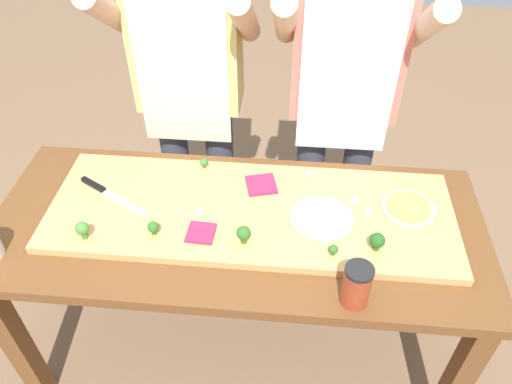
{
  "coord_description": "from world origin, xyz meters",
  "views": [
    {
      "loc": [
        0.17,
        -1.15,
        1.97
      ],
      "look_at": [
        0.06,
        0.04,
        0.88
      ],
      "focal_mm": 34.62,
      "sensor_mm": 36.0,
      "label": 1
    }
  ],
  "objects_px": {
    "prep_table": "(238,244)",
    "cook_left": "(190,81)",
    "cheese_crumble_a": "(309,174)",
    "cook_right": "(344,88)",
    "broccoli_floret_center_right": "(82,229)",
    "broccoli_floret_front_right": "(204,163)",
    "broccoli_floret_back_mid": "(244,234)",
    "cheese_crumble_c": "(368,212)",
    "sauce_jar": "(356,285)",
    "chefs_knife": "(104,191)",
    "pizza_slice_far_right": "(261,185)",
    "pizza_slice_center": "(201,233)",
    "broccoli_floret_back_right": "(153,227)",
    "pizza_whole_pesto_green": "(408,208)",
    "cheese_crumble_d": "(354,200)",
    "broccoli_floret_front_mid": "(377,241)",
    "pizza_whole_white_garlic": "(322,218)",
    "cheese_crumble_b": "(199,213)",
    "broccoli_floret_front_left": "(333,250)"
  },
  "relations": [
    {
      "from": "broccoli_floret_back_right",
      "to": "cheese_crumble_c",
      "type": "relative_size",
      "value": 3.22
    },
    {
      "from": "broccoli_floret_back_mid",
      "to": "cheese_crumble_c",
      "type": "distance_m",
      "value": 0.43
    },
    {
      "from": "broccoli_floret_back_right",
      "to": "broccoli_floret_front_right",
      "type": "xyz_separation_m",
      "value": [
        0.1,
        0.35,
        -0.01
      ]
    },
    {
      "from": "pizza_whole_pesto_green",
      "to": "broccoli_floret_back_right",
      "type": "relative_size",
      "value": 3.71
    },
    {
      "from": "broccoli_floret_center_right",
      "to": "cheese_crumble_b",
      "type": "distance_m",
      "value": 0.37
    },
    {
      "from": "pizza_slice_far_right",
      "to": "cheese_crumble_a",
      "type": "xyz_separation_m",
      "value": [
        0.17,
        0.07,
        0.0
      ]
    },
    {
      "from": "broccoli_floret_front_mid",
      "to": "cheese_crumble_b",
      "type": "bearing_deg",
      "value": 170.34
    },
    {
      "from": "pizza_whole_white_garlic",
      "to": "sauce_jar",
      "type": "height_order",
      "value": "sauce_jar"
    },
    {
      "from": "broccoli_floret_center_right",
      "to": "cook_right",
      "type": "distance_m",
      "value": 1.07
    },
    {
      "from": "broccoli_floret_back_right",
      "to": "broccoli_floret_center_right",
      "type": "height_order",
      "value": "broccoli_floret_center_right"
    },
    {
      "from": "pizza_slice_center",
      "to": "broccoli_floret_back_right",
      "type": "xyz_separation_m",
      "value": [
        -0.15,
        -0.01,
        0.02
      ]
    },
    {
      "from": "broccoli_floret_front_mid",
      "to": "pizza_slice_center",
      "type": "bearing_deg",
      "value": 178.97
    },
    {
      "from": "broccoli_floret_front_right",
      "to": "cheese_crumble_c",
      "type": "bearing_deg",
      "value": -17.88
    },
    {
      "from": "pizza_slice_center",
      "to": "broccoli_floret_back_mid",
      "type": "xyz_separation_m",
      "value": [
        0.14,
        -0.02,
        0.03
      ]
    },
    {
      "from": "chefs_knife",
      "to": "broccoli_floret_back_right",
      "type": "height_order",
      "value": "broccoli_floret_back_right"
    },
    {
      "from": "pizza_whole_pesto_green",
      "to": "broccoli_floret_back_mid",
      "type": "bearing_deg",
      "value": -159.82
    },
    {
      "from": "sauce_jar",
      "to": "cook_left",
      "type": "bearing_deg",
      "value": 127.29
    },
    {
      "from": "pizza_whole_white_garlic",
      "to": "broccoli_floret_front_right",
      "type": "height_order",
      "value": "broccoli_floret_front_right"
    },
    {
      "from": "broccoli_floret_back_mid",
      "to": "cheese_crumble_a",
      "type": "xyz_separation_m",
      "value": [
        0.2,
        0.34,
        -0.03
      ]
    },
    {
      "from": "pizza_slice_center",
      "to": "cheese_crumble_c",
      "type": "distance_m",
      "value": 0.56
    },
    {
      "from": "cook_right",
      "to": "cheese_crumble_c",
      "type": "bearing_deg",
      "value": -79.88
    },
    {
      "from": "pizza_slice_center",
      "to": "cook_left",
      "type": "relative_size",
      "value": 0.05
    },
    {
      "from": "cheese_crumble_a",
      "to": "cook_right",
      "type": "distance_m",
      "value": 0.37
    },
    {
      "from": "broccoli_floret_back_right",
      "to": "cheese_crumble_a",
      "type": "xyz_separation_m",
      "value": [
        0.49,
        0.33,
        -0.02
      ]
    },
    {
      "from": "pizza_slice_far_right",
      "to": "broccoli_floret_back_mid",
      "type": "xyz_separation_m",
      "value": [
        -0.03,
        -0.27,
        0.03
      ]
    },
    {
      "from": "sauce_jar",
      "to": "pizza_whole_white_garlic",
      "type": "bearing_deg",
      "value": 107.32
    },
    {
      "from": "cheese_crumble_a",
      "to": "broccoli_floret_back_mid",
      "type": "bearing_deg",
      "value": -120.42
    },
    {
      "from": "broccoli_floret_front_left",
      "to": "broccoli_floret_front_right",
      "type": "bearing_deg",
      "value": 140.74
    },
    {
      "from": "broccoli_floret_center_right",
      "to": "broccoli_floret_front_right",
      "type": "height_order",
      "value": "broccoli_floret_center_right"
    },
    {
      "from": "pizza_whole_pesto_green",
      "to": "broccoli_floret_front_right",
      "type": "height_order",
      "value": "broccoli_floret_front_right"
    },
    {
      "from": "cheese_crumble_a",
      "to": "cook_left",
      "type": "distance_m",
      "value": 0.6
    },
    {
      "from": "cheese_crumble_c",
      "to": "broccoli_floret_back_mid",
      "type": "bearing_deg",
      "value": -157.42
    },
    {
      "from": "pizza_slice_far_right",
      "to": "broccoli_floret_front_mid",
      "type": "height_order",
      "value": "broccoli_floret_front_mid"
    },
    {
      "from": "broccoli_floret_front_right",
      "to": "broccoli_floret_front_mid",
      "type": "height_order",
      "value": "broccoli_floret_front_mid"
    },
    {
      "from": "broccoli_floret_back_right",
      "to": "broccoli_floret_center_right",
      "type": "bearing_deg",
      "value": -169.88
    },
    {
      "from": "broccoli_floret_front_left",
      "to": "broccoli_floret_back_right",
      "type": "bearing_deg",
      "value": 176.53
    },
    {
      "from": "pizza_whole_pesto_green",
      "to": "sauce_jar",
      "type": "relative_size",
      "value": 1.27
    },
    {
      "from": "chefs_knife",
      "to": "cheese_crumble_c",
      "type": "distance_m",
      "value": 0.91
    },
    {
      "from": "pizza_whole_pesto_green",
      "to": "cook_left",
      "type": "xyz_separation_m",
      "value": [
        -0.82,
        0.44,
        0.19
      ]
    },
    {
      "from": "pizza_whole_white_garlic",
      "to": "pizza_slice_center",
      "type": "bearing_deg",
      "value": -165.18
    },
    {
      "from": "prep_table",
      "to": "pizza_whole_pesto_green",
      "type": "height_order",
      "value": "pizza_whole_pesto_green"
    },
    {
      "from": "broccoli_floret_front_right",
      "to": "cheese_crumble_d",
      "type": "bearing_deg",
      "value": -14.1
    },
    {
      "from": "pizza_slice_far_right",
      "to": "broccoli_floret_front_mid",
      "type": "relative_size",
      "value": 1.65
    },
    {
      "from": "pizza_slice_far_right",
      "to": "cheese_crumble_d",
      "type": "bearing_deg",
      "value": -9.06
    },
    {
      "from": "pizza_slice_center",
      "to": "sauce_jar",
      "type": "xyz_separation_m",
      "value": [
        0.48,
        -0.19,
        0.04
      ]
    },
    {
      "from": "prep_table",
      "to": "sauce_jar",
      "type": "bearing_deg",
      "value": -37.14
    },
    {
      "from": "chefs_knife",
      "to": "cheese_crumble_d",
      "type": "distance_m",
      "value": 0.87
    },
    {
      "from": "chefs_knife",
      "to": "pizza_whole_white_garlic",
      "type": "xyz_separation_m",
      "value": [
        0.76,
        -0.06,
        0.0
      ]
    },
    {
      "from": "prep_table",
      "to": "cook_left",
      "type": "height_order",
      "value": "cook_left"
    },
    {
      "from": "chefs_knife",
      "to": "pizza_slice_far_right",
      "type": "height_order",
      "value": "chefs_knife"
    }
  ]
}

